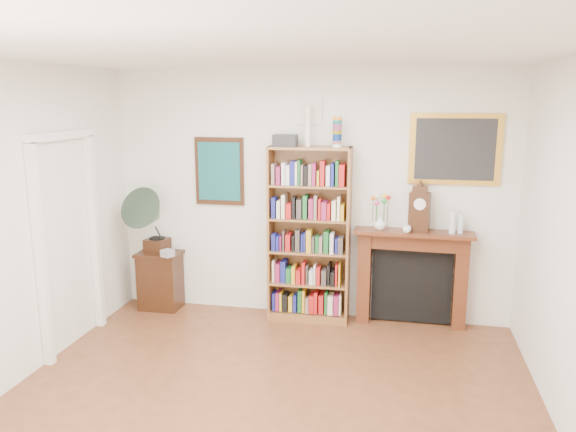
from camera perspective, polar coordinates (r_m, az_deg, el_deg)
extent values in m
cube|color=white|center=(3.81, -4.00, 16.64)|extent=(4.50, 5.00, 0.01)
cube|color=white|center=(6.34, 2.19, 2.10)|extent=(4.50, 0.01, 2.80)
cube|color=white|center=(5.63, -23.85, -3.87)|extent=(0.08, 0.08, 2.10)
cube|color=white|center=(6.39, -19.04, -1.69)|extent=(0.08, 0.08, 2.10)
cube|color=white|center=(5.84, -22.10, 7.60)|extent=(0.08, 1.02, 0.08)
cube|color=black|center=(6.54, -6.97, 4.53)|extent=(0.58, 0.03, 0.78)
cube|color=#13575C|center=(6.52, -7.02, 4.51)|extent=(0.50, 0.01, 0.67)
cube|color=white|center=(6.23, 2.24, 10.71)|extent=(0.26, 0.03, 0.30)
cube|color=silver|center=(6.21, 2.21, 10.70)|extent=(0.22, 0.01, 0.26)
cube|color=gold|center=(6.19, 16.59, 6.51)|extent=(0.95, 0.03, 0.75)
cube|color=#262628|center=(6.18, 16.61, 6.49)|extent=(0.82, 0.01, 0.65)
cube|color=brown|center=(6.33, -1.77, -1.77)|extent=(0.03, 0.32, 1.97)
cube|color=brown|center=(6.20, 6.15, -2.14)|extent=(0.03, 0.32, 1.97)
cube|color=brown|center=(6.09, 2.22, 6.93)|extent=(0.91, 0.34, 0.03)
cube|color=brown|center=(6.54, 2.08, -9.98)|extent=(0.91, 0.34, 0.09)
cube|color=brown|center=(6.39, 2.37, -1.64)|extent=(0.90, 0.03, 1.97)
cube|color=brown|center=(6.41, 2.11, -6.81)|extent=(0.86, 0.31, 0.02)
cube|color=brown|center=(6.30, 2.14, -3.60)|extent=(0.86, 0.31, 0.02)
cube|color=brown|center=(6.21, 2.16, -0.29)|extent=(0.86, 0.31, 0.02)
cube|color=brown|center=(6.14, 2.19, 3.10)|extent=(0.86, 0.31, 0.02)
cube|color=black|center=(6.91, -12.83, -6.38)|extent=(0.51, 0.37, 0.69)
cube|color=#4F2012|center=(6.37, 7.75, -6.12)|extent=(0.15, 0.19, 1.04)
cube|color=#4F2012|center=(6.40, 17.12, -6.48)|extent=(0.15, 0.19, 1.04)
cube|color=#4F2012|center=(6.24, 12.62, -2.54)|extent=(1.19, 0.23, 0.17)
cube|color=#4F2012|center=(6.18, 12.67, -1.69)|extent=(1.28, 0.34, 0.04)
cube|color=black|center=(6.45, 12.40, -6.88)|extent=(0.86, 0.09, 0.83)
cube|color=black|center=(6.87, -13.14, -2.86)|extent=(0.27, 0.27, 0.15)
cylinder|color=black|center=(6.85, -13.17, -2.22)|extent=(0.21, 0.21, 0.01)
cone|color=#304537|center=(6.64, -13.84, 0.26)|extent=(0.56, 0.67, 0.63)
cube|color=silver|center=(6.61, -12.14, -3.71)|extent=(0.16, 0.16, 0.08)
cube|color=black|center=(6.13, 13.19, 0.39)|extent=(0.23, 0.16, 0.42)
cylinder|color=white|center=(6.06, 13.25, 1.17)|extent=(0.13, 0.04, 0.13)
cube|color=black|center=(6.09, 13.30, 2.62)|extent=(0.17, 0.13, 0.08)
imported|color=white|center=(6.17, 9.32, -0.69)|extent=(0.16, 0.16, 0.15)
imported|color=white|center=(6.08, 11.98, -1.34)|extent=(0.11, 0.11, 0.07)
cylinder|color=silver|center=(6.16, 16.38, -0.62)|extent=(0.07, 0.07, 0.24)
cylinder|color=silver|center=(6.19, 17.14, -0.78)|extent=(0.06, 0.06, 0.20)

